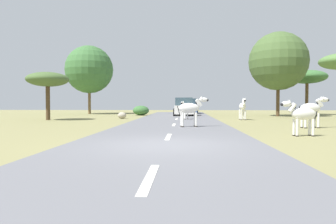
{
  "coord_description": "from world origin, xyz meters",
  "views": [
    {
      "loc": [
        0.57,
        -8.87,
        1.27
      ],
      "look_at": [
        -0.35,
        8.7,
        0.75
      ],
      "focal_mm": 32.31,
      "sensor_mm": 36.0,
      "label": 1
    }
  ],
  "objects_px": {
    "zebra_4": "(243,107)",
    "tree_5": "(307,77)",
    "tree_3": "(48,80)",
    "bush_0": "(141,110)",
    "zebra_2": "(302,114)",
    "car_0": "(189,107)",
    "zebra_0": "(184,108)",
    "tree_4": "(278,61)",
    "zebra_1": "(312,109)",
    "tree_1": "(89,70)",
    "rock_1": "(122,115)",
    "car_1": "(184,107)",
    "zebra_3": "(191,108)"
  },
  "relations": [
    {
      "from": "zebra_4",
      "to": "tree_5",
      "type": "distance_m",
      "value": 14.01
    },
    {
      "from": "tree_3",
      "to": "bush_0",
      "type": "bearing_deg",
      "value": 57.43
    },
    {
      "from": "zebra_4",
      "to": "tree_5",
      "type": "relative_size",
      "value": 0.37
    },
    {
      "from": "zebra_2",
      "to": "car_0",
      "type": "distance_m",
      "value": 24.42
    },
    {
      "from": "zebra_0",
      "to": "zebra_4",
      "type": "distance_m",
      "value": 4.4
    },
    {
      "from": "zebra_4",
      "to": "tree_4",
      "type": "relative_size",
      "value": 0.22
    },
    {
      "from": "zebra_1",
      "to": "tree_1",
      "type": "xyz_separation_m",
      "value": [
        -17.47,
        18.87,
        4.17
      ]
    },
    {
      "from": "car_0",
      "to": "rock_1",
      "type": "bearing_deg",
      "value": -114.5
    },
    {
      "from": "tree_5",
      "to": "tree_1",
      "type": "bearing_deg",
      "value": 177.33
    },
    {
      "from": "tree_4",
      "to": "tree_5",
      "type": "bearing_deg",
      "value": 43.51
    },
    {
      "from": "zebra_1",
      "to": "car_1",
      "type": "height_order",
      "value": "car_1"
    },
    {
      "from": "tree_5",
      "to": "zebra_4",
      "type": "bearing_deg",
      "value": -130.38
    },
    {
      "from": "zebra_1",
      "to": "tree_1",
      "type": "height_order",
      "value": "tree_1"
    },
    {
      "from": "zebra_2",
      "to": "car_0",
      "type": "height_order",
      "value": "car_0"
    },
    {
      "from": "car_0",
      "to": "tree_5",
      "type": "bearing_deg",
      "value": -9.79
    },
    {
      "from": "zebra_4",
      "to": "tree_1",
      "type": "relative_size",
      "value": 0.22
    },
    {
      "from": "zebra_0",
      "to": "zebra_4",
      "type": "relative_size",
      "value": 0.81
    },
    {
      "from": "tree_5",
      "to": "rock_1",
      "type": "xyz_separation_m",
      "value": [
        -18.3,
        -9.21,
        -3.79
      ]
    },
    {
      "from": "zebra_0",
      "to": "tree_5",
      "type": "xyz_separation_m",
      "value": [
        13.25,
        10.72,
        3.18
      ]
    },
    {
      "from": "tree_1",
      "to": "tree_3",
      "type": "bearing_deg",
      "value": -86.24
    },
    {
      "from": "zebra_2",
      "to": "zebra_4",
      "type": "xyz_separation_m",
      "value": [
        -0.07,
        11.22,
        0.15
      ]
    },
    {
      "from": "bush_0",
      "to": "tree_4",
      "type": "bearing_deg",
      "value": -7.03
    },
    {
      "from": "tree_3",
      "to": "tree_5",
      "type": "xyz_separation_m",
      "value": [
        23.44,
        11.4,
        1.06
      ]
    },
    {
      "from": "car_0",
      "to": "tree_3",
      "type": "height_order",
      "value": "tree_3"
    },
    {
      "from": "car_0",
      "to": "tree_3",
      "type": "xyz_separation_m",
      "value": [
        -10.78,
        -13.88,
        2.15
      ]
    },
    {
      "from": "zebra_2",
      "to": "tree_3",
      "type": "distance_m",
      "value": 18.0
    },
    {
      "from": "tree_4",
      "to": "zebra_3",
      "type": "bearing_deg",
      "value": -122.04
    },
    {
      "from": "car_1",
      "to": "tree_4",
      "type": "height_order",
      "value": "tree_4"
    },
    {
      "from": "car_1",
      "to": "tree_5",
      "type": "height_order",
      "value": "tree_5"
    },
    {
      "from": "zebra_3",
      "to": "car_0",
      "type": "xyz_separation_m",
      "value": [
        0.29,
        20.35,
        -0.14
      ]
    },
    {
      "from": "bush_0",
      "to": "zebra_2",
      "type": "bearing_deg",
      "value": -65.01
    },
    {
      "from": "zebra_0",
      "to": "zebra_1",
      "type": "bearing_deg",
      "value": 148.71
    },
    {
      "from": "car_1",
      "to": "tree_1",
      "type": "distance_m",
      "value": 12.71
    },
    {
      "from": "tree_3",
      "to": "tree_5",
      "type": "height_order",
      "value": "tree_5"
    },
    {
      "from": "zebra_2",
      "to": "tree_5",
      "type": "xyz_separation_m",
      "value": [
        8.79,
        21.63,
        3.22
      ]
    },
    {
      "from": "zebra_4",
      "to": "tree_4",
      "type": "bearing_deg",
      "value": -124.37
    },
    {
      "from": "car_0",
      "to": "rock_1",
      "type": "relative_size",
      "value": 6.34
    },
    {
      "from": "zebra_1",
      "to": "car_1",
      "type": "bearing_deg",
      "value": -170.01
    },
    {
      "from": "tree_3",
      "to": "tree_4",
      "type": "distance_m",
      "value": 20.57
    },
    {
      "from": "car_0",
      "to": "tree_5",
      "type": "distance_m",
      "value": 13.29
    },
    {
      "from": "zebra_3",
      "to": "tree_5",
      "type": "distance_m",
      "value": 22.28
    },
    {
      "from": "tree_3",
      "to": "rock_1",
      "type": "relative_size",
      "value": 5.18
    },
    {
      "from": "zebra_1",
      "to": "zebra_3",
      "type": "distance_m",
      "value": 6.16
    },
    {
      "from": "zebra_0",
      "to": "zebra_2",
      "type": "relative_size",
      "value": 0.97
    },
    {
      "from": "zebra_2",
      "to": "bush_0",
      "type": "relative_size",
      "value": 0.89
    },
    {
      "from": "car_1",
      "to": "tree_4",
      "type": "xyz_separation_m",
      "value": [
        8.98,
        -0.41,
        4.39
      ]
    },
    {
      "from": "zebra_2",
      "to": "zebra_3",
      "type": "xyz_separation_m",
      "value": [
        -4.16,
        3.76,
        0.15
      ]
    },
    {
      "from": "zebra_2",
      "to": "zebra_4",
      "type": "bearing_deg",
      "value": -7.69
    },
    {
      "from": "zebra_3",
      "to": "car_0",
      "type": "height_order",
      "value": "car_0"
    },
    {
      "from": "car_1",
      "to": "zebra_4",
      "type": "bearing_deg",
      "value": -57.46
    }
  ]
}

